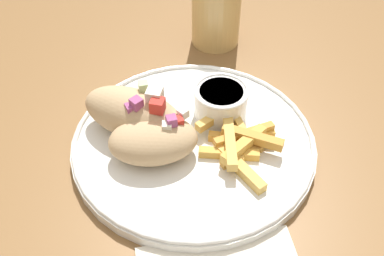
% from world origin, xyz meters
% --- Properties ---
extents(table, '(1.41, 1.41, 0.74)m').
position_xyz_m(table, '(0.00, 0.00, 0.67)').
color(table, brown).
rests_on(table, ground_plane).
extents(plate, '(0.30, 0.30, 0.02)m').
position_xyz_m(plate, '(0.01, -0.01, 0.75)').
color(plate, white).
rests_on(plate, table).
extents(pita_sandwich_near, '(0.11, 0.08, 0.06)m').
position_xyz_m(pita_sandwich_near, '(-0.04, -0.03, 0.77)').
color(pita_sandwich_near, tan).
rests_on(pita_sandwich_near, plate).
extents(pita_sandwich_far, '(0.15, 0.11, 0.07)m').
position_xyz_m(pita_sandwich_far, '(-0.06, 0.01, 0.78)').
color(pita_sandwich_far, tan).
rests_on(pita_sandwich_far, plate).
extents(fries_pile, '(0.11, 0.15, 0.02)m').
position_xyz_m(fries_pile, '(0.07, -0.03, 0.76)').
color(fries_pile, '#E5B251').
rests_on(fries_pile, plate).
extents(sauce_ramekin, '(0.07, 0.07, 0.04)m').
position_xyz_m(sauce_ramekin, '(0.05, 0.04, 0.77)').
color(sauce_ramekin, white).
rests_on(sauce_ramekin, plate).
extents(water_glass, '(0.08, 0.08, 0.13)m').
position_xyz_m(water_glass, '(0.06, 0.23, 0.79)').
color(water_glass, tan).
rests_on(water_glass, table).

